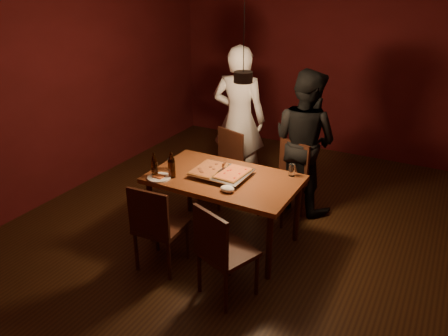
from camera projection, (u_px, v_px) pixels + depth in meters
The scene contains 19 objects.
room_shell at pixel (243, 113), 4.20m from camera, with size 6.00×6.00×6.00m.
dining_table at pixel (224, 184), 4.44m from camera, with size 1.50×0.90×0.75m.
chair_far_left at pixel (224, 160), 5.36m from camera, with size 0.53×0.53×0.49m.
chair_far_right at pixel (287, 173), 5.00m from camera, with size 0.54×0.54×0.49m.
chair_near_left at pixel (156, 221), 4.04m from camera, with size 0.45×0.45×0.49m.
chair_near_right at pixel (220, 246), 3.67m from camera, with size 0.54×0.54×0.49m.
pizza_tray at pixel (222, 174), 4.42m from camera, with size 0.55×0.45×0.05m, color silver.
pizza_meat at pixel (208, 168), 4.46m from camera, with size 0.26×0.41×0.02m, color maroon.
pizza_cheese at pixel (233, 173), 4.36m from camera, with size 0.24×0.39×0.02m, color gold.
spatula at pixel (222, 170), 4.42m from camera, with size 0.09×0.24×0.04m, color silver, non-canonical shape.
beer_bottle_a at pixel (154, 165), 4.38m from camera, with size 0.07×0.07×0.25m.
beer_bottle_b at pixel (172, 165), 4.35m from camera, with size 0.07×0.07×0.27m.
water_glass_left at pixel (171, 164), 4.55m from camera, with size 0.08×0.08×0.12m, color silver.
water_glass_right at pixel (292, 170), 4.41m from camera, with size 0.06×0.06×0.13m, color silver.
plate_slice at pixel (159, 177), 4.38m from camera, with size 0.24×0.24×0.03m.
napkin at pixel (227, 189), 4.10m from camera, with size 0.14×0.11×0.06m, color white.
diner_white at pixel (239, 119), 5.56m from camera, with size 0.68×0.45×1.86m, color white.
diner_dark at pixel (304, 141), 5.09m from camera, with size 0.82×0.64×1.69m, color black.
pendant_lamp at pixel (243, 76), 4.05m from camera, with size 0.18×0.18×1.10m.
Camera 1 is at (1.78, -3.64, 2.63)m, focal length 35.00 mm.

